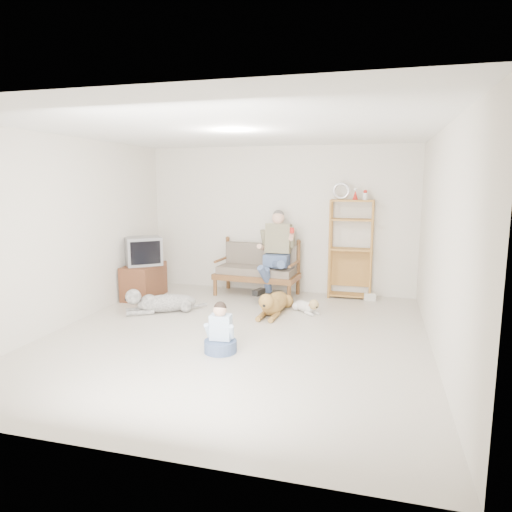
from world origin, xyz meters
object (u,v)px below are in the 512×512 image
(etagere, at_px, (351,248))
(golden_retriever, at_px, (274,303))
(loveseat, at_px, (258,268))
(tv_stand, at_px, (144,281))

(etagere, xyz_separation_m, golden_retriever, (-1.09, -1.33, -0.73))
(loveseat, height_order, tv_stand, loveseat)
(etagere, bearing_deg, loveseat, -173.44)
(loveseat, relative_size, tv_stand, 1.69)
(loveseat, xyz_separation_m, etagere, (1.65, 0.19, 0.41))
(loveseat, height_order, golden_retriever, loveseat)
(loveseat, relative_size, golden_retriever, 1.15)
(loveseat, distance_m, tv_stand, 2.07)
(loveseat, distance_m, etagere, 1.71)
(tv_stand, relative_size, golden_retriever, 0.68)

